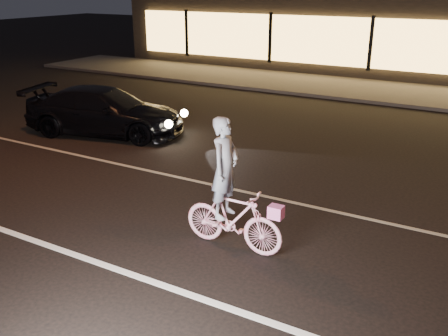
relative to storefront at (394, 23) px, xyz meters
The scene contains 7 objects.
ground 19.09m from the storefront, 90.00° to the right, with size 90.00×90.00×0.00m, color black.
lane_stripe_near 20.58m from the storefront, 90.00° to the right, with size 60.00×0.12×0.01m, color silver.
lane_stripe_far 17.10m from the storefront, 90.00° to the right, with size 60.00×0.10×0.01m, color gray.
sidewalk 6.32m from the storefront, 90.00° to the right, with size 30.00×4.00×0.12m, color #383533.
storefront is the anchor object (origin of this frame).
cyclist 19.17m from the storefront, 84.97° to the right, with size 1.69×0.58×2.13m.
sedan 15.90m from the storefront, 106.05° to the right, with size 4.69×2.81×1.27m.
Camera 1 is at (5.06, -6.25, 3.99)m, focal length 40.00 mm.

